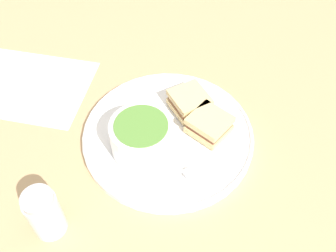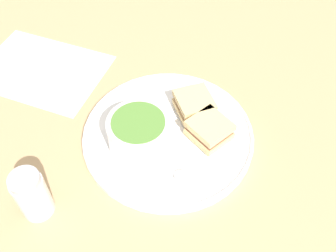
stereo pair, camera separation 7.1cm
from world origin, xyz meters
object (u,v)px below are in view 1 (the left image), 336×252
at_px(spoon, 187,172).
at_px(sandwich_half_near, 209,125).
at_px(soup_bowl, 142,137).
at_px(sandwich_half_far, 189,102).
at_px(salt_shaker, 44,213).

bearing_deg(spoon, sandwich_half_near, 79.93).
height_order(soup_bowl, spoon, soup_bowl).
height_order(sandwich_half_near, sandwich_half_far, same).
bearing_deg(salt_shaker, sandwich_half_near, -47.83).
relative_size(soup_bowl, spoon, 0.89).
bearing_deg(spoon, salt_shaker, -142.97).
distance_m(sandwich_half_near, salt_shaker, 0.32).
bearing_deg(sandwich_half_near, sandwich_half_far, 38.82).
height_order(soup_bowl, salt_shaker, salt_shaker).
xyz_separation_m(spoon, sandwich_half_far, (0.15, 0.01, 0.01)).
bearing_deg(sandwich_half_far, sandwich_half_near, -141.18).
height_order(soup_bowl, sandwich_half_far, soup_bowl).
bearing_deg(sandwich_half_far, spoon, -176.06).
relative_size(spoon, sandwich_half_far, 1.33).
distance_m(soup_bowl, salt_shaker, 0.20).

